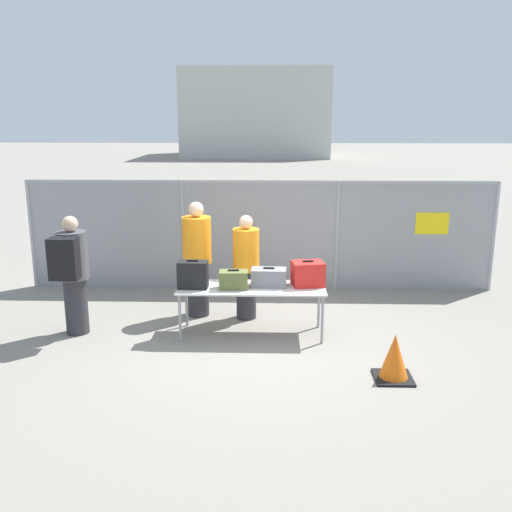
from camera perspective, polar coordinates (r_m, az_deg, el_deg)
name	(u,v)px	position (r m, az deg, el deg)	size (l,w,h in m)	color
ground_plane	(256,339)	(8.36, -0.03, -8.32)	(120.00, 120.00, 0.00)	gray
fence_section	(261,233)	(10.48, 0.51, 2.35)	(8.58, 0.07, 2.02)	#9EA0A5
inspection_table	(252,290)	(8.31, -0.44, -3.44)	(2.14, 0.76, 0.73)	silver
suitcase_black	(193,275)	(8.25, -6.33, -1.87)	(0.43, 0.25, 0.42)	black
suitcase_olive	(234,280)	(8.20, -2.26, -2.38)	(0.42, 0.27, 0.28)	#566033
suitcase_grey	(269,277)	(8.32, 1.29, -2.15)	(0.52, 0.32, 0.28)	slate
suitcase_red	(308,274)	(8.36, 5.20, -1.78)	(0.51, 0.42, 0.38)	red
traveler_hooded	(72,271)	(8.66, -17.93, -1.44)	(0.44, 0.68, 1.77)	#2D2D33
security_worker_near	(246,266)	(8.96, -0.99, -0.99)	(0.41, 0.41, 1.67)	#2D2D33
security_worker_far	(197,258)	(9.11, -5.90, -0.17)	(0.46, 0.46, 1.85)	#2D2D33
utility_trailer	(366,254)	(11.95, 10.93, 0.24)	(3.27, 2.00, 0.67)	#4C6B47
distant_hangar	(256,113)	(46.54, 0.03, 14.07)	(11.13, 8.63, 6.60)	#B2B7B2
traffic_cone	(394,358)	(7.28, 13.66, -9.91)	(0.47, 0.47, 0.58)	black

